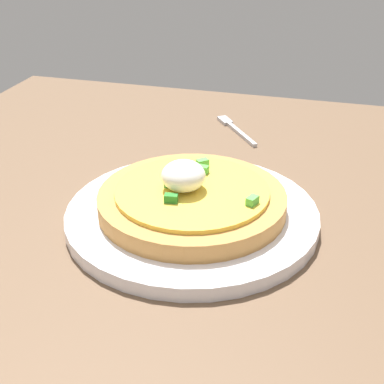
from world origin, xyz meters
TOP-DOWN VIEW (x-y plane):
  - dining_table at (0.00, 0.00)cm, footprint 91.48×70.69cm
  - plate at (3.69, -7.40)cm, footprint 25.81×25.81cm
  - pizza at (3.68, -7.35)cm, footprint 19.10×19.10cm
  - fork at (29.52, -6.50)cm, footprint 9.74×7.58cm

SIDE VIEW (x-z plane):
  - dining_table at x=0.00cm, z-range 0.00..2.72cm
  - fork at x=29.52cm, z-range 2.72..3.22cm
  - plate at x=3.69cm, z-range 2.72..4.19cm
  - pizza at x=3.68cm, z-range 2.81..8.17cm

